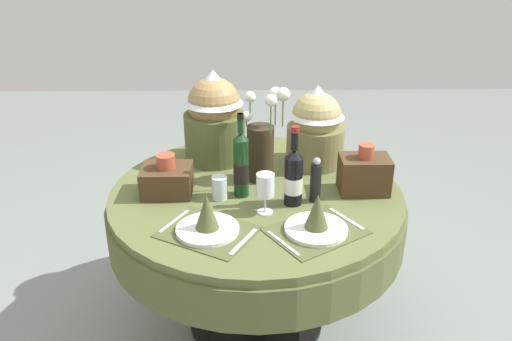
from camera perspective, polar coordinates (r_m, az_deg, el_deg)
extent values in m
plane|color=gray|center=(2.66, 0.01, -16.19)|extent=(8.00, 8.00, 0.00)
cylinder|color=#5B6638|center=(2.26, 0.01, -2.64)|extent=(1.28, 1.28, 0.04)
cylinder|color=#545D33|center=(2.31, 0.01, -5.06)|extent=(1.30, 1.30, 0.18)
cylinder|color=black|center=(2.44, 0.01, -9.88)|extent=(0.12, 0.12, 0.66)
cylinder|color=black|center=(2.65, 0.01, -15.94)|extent=(0.65, 0.65, 0.03)
cube|color=#4E562F|center=(1.96, -5.40, -6.78)|extent=(0.42, 0.39, 0.00)
cylinder|color=white|center=(1.95, -5.42, -6.53)|extent=(0.24, 0.24, 0.02)
cone|color=#4C562D|center=(1.91, -5.51, -4.55)|extent=(0.09, 0.09, 0.14)
cube|color=silver|center=(2.03, -9.09, -5.55)|extent=(0.10, 0.17, 0.00)
cube|color=silver|center=(1.89, -1.42, -7.90)|extent=(0.11, 0.17, 0.00)
cube|color=#4E562F|center=(1.96, 6.69, -6.71)|extent=(0.43, 0.40, 0.00)
cylinder|color=white|center=(1.96, 6.70, -6.46)|extent=(0.24, 0.24, 0.02)
cone|color=#4C562D|center=(1.92, 6.82, -4.48)|extent=(0.09, 0.09, 0.14)
cube|color=silver|center=(1.88, 3.03, -8.05)|extent=(0.11, 0.17, 0.00)
cube|color=silver|center=(2.05, 10.03, -5.30)|extent=(0.12, 0.17, 0.00)
cylinder|color=#332819|center=(2.29, 0.49, 1.95)|extent=(0.12, 0.12, 0.25)
sphere|color=white|center=(2.30, -0.66, 8.19)|extent=(0.05, 0.05, 0.05)
cylinder|color=#4C7038|center=(2.32, -0.66, 6.76)|extent=(0.01, 0.01, 0.09)
sphere|color=white|center=(2.20, 3.06, 8.48)|extent=(0.06, 0.06, 0.06)
cylinder|color=#4C7038|center=(2.23, 3.01, 6.44)|extent=(0.01, 0.01, 0.13)
sphere|color=white|center=(2.22, 2.20, 8.51)|extent=(0.06, 0.06, 0.06)
cylinder|color=#4C7038|center=(2.24, 2.16, 6.52)|extent=(0.01, 0.01, 0.12)
sphere|color=white|center=(2.24, -1.09, 6.03)|extent=(0.05, 0.05, 0.05)
cylinder|color=#4C7038|center=(2.25, -1.08, 5.36)|extent=(0.01, 0.01, 0.03)
sphere|color=white|center=(2.11, 1.68, 7.82)|extent=(0.05, 0.05, 0.05)
cylinder|color=#4C7038|center=(2.14, 1.65, 5.72)|extent=(0.01, 0.01, 0.13)
cylinder|color=#143819|center=(2.15, -1.67, 0.28)|extent=(0.06, 0.06, 0.26)
cylinder|color=black|center=(2.16, -1.66, -0.21)|extent=(0.07, 0.07, 0.09)
cone|color=#143819|center=(2.09, -1.72, 3.82)|extent=(0.06, 0.06, 0.03)
cylinder|color=#143819|center=(2.07, -1.74, 5.26)|extent=(0.02, 0.02, 0.08)
cylinder|color=black|center=(2.06, -1.75, 6.03)|extent=(0.03, 0.03, 0.02)
cylinder|color=black|center=(2.10, 4.18, -1.16)|extent=(0.08, 0.08, 0.21)
cylinder|color=silver|center=(2.11, 4.17, -1.56)|extent=(0.08, 0.08, 0.07)
cone|color=black|center=(2.05, 4.29, 1.88)|extent=(0.08, 0.08, 0.03)
cylinder|color=black|center=(2.02, 4.35, 3.61)|extent=(0.03, 0.03, 0.10)
cylinder|color=maroon|center=(2.01, 4.38, 4.59)|extent=(0.03, 0.03, 0.02)
cylinder|color=silver|center=(2.08, 1.02, -4.62)|extent=(0.06, 0.06, 0.00)
cylinder|color=silver|center=(2.06, 1.03, -3.70)|extent=(0.01, 0.01, 0.07)
cylinder|color=silver|center=(2.02, 1.05, -1.63)|extent=(0.07, 0.07, 0.09)
cylinder|color=silver|center=(2.16, -4.08, -1.92)|extent=(0.07, 0.07, 0.10)
cylinder|color=black|center=(2.14, 6.65, -1.40)|extent=(0.05, 0.05, 0.17)
sphere|color=#B7B7BC|center=(2.10, 6.78, 1.02)|extent=(0.03, 0.03, 0.03)
cylinder|color=#566033|center=(2.51, -4.58, 3.77)|extent=(0.30, 0.30, 0.23)
sphere|color=#9E7F4C|center=(2.46, -4.72, 7.45)|extent=(0.25, 0.25, 0.25)
cone|color=silver|center=(2.43, -4.79, 9.27)|extent=(0.28, 0.28, 0.16)
cylinder|color=olive|center=(2.49, 6.58, 2.86)|extent=(0.28, 0.28, 0.19)
sphere|color=tan|center=(2.43, 6.75, 5.99)|extent=(0.23, 0.23, 0.23)
cone|color=silver|center=(2.41, 6.84, 7.70)|extent=(0.26, 0.26, 0.15)
cube|color=#47331E|center=(2.23, -9.87, -1.08)|extent=(0.21, 0.18, 0.12)
cylinder|color=#B24C33|center=(2.19, -10.04, 1.02)|extent=(0.08, 0.08, 0.06)
cube|color=#47331E|center=(2.25, 11.94, -0.43)|extent=(0.21, 0.15, 0.16)
cylinder|color=#B24C33|center=(2.21, 12.19, 2.12)|extent=(0.07, 0.07, 0.06)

